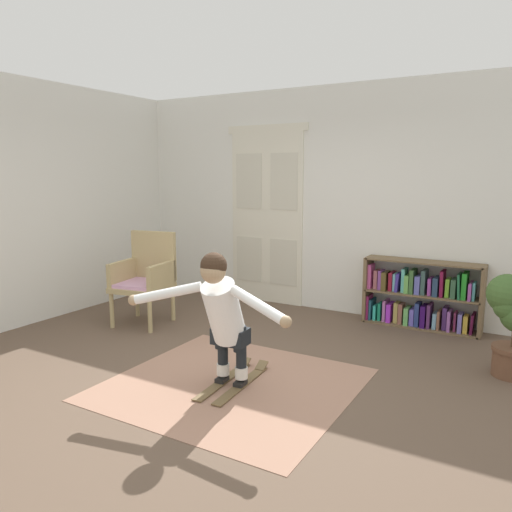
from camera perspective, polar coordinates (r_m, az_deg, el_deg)
ground_plane at (r=4.55m, az=-3.25°, el=-13.86°), size 7.20×7.20×0.00m
back_wall at (r=6.51m, az=9.37°, el=6.28°), size 6.00×0.10×2.90m
side_wall_left at (r=6.58m, az=-23.81°, el=5.63°), size 0.10×6.00×2.90m
double_door at (r=6.90m, az=1.23°, el=4.74°), size 1.22×0.05×2.45m
rug at (r=4.42m, az=-2.75°, el=-14.50°), size 2.01×1.91×0.01m
bookshelf at (r=6.15m, az=18.36°, el=-4.49°), size 1.34×0.30×0.80m
wicker_chair at (r=6.13m, az=-12.59°, el=-2.21°), size 0.69×0.69×1.10m
potted_plant at (r=4.92m, az=27.28°, el=-6.09°), size 0.44×0.39×0.93m
skis_pair at (r=4.44m, az=-2.55°, el=-14.13°), size 0.33×0.90×0.07m
person_skier at (r=4.06m, az=-3.90°, el=-6.21°), size 1.45×0.64×1.12m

